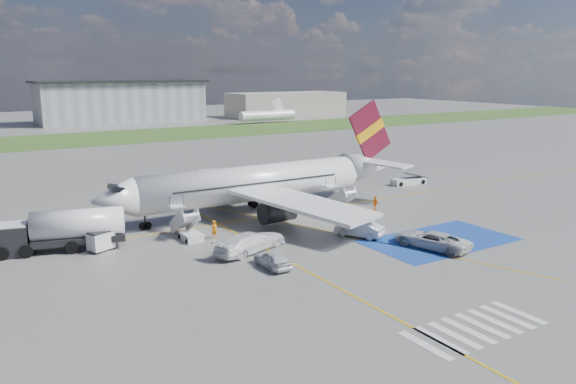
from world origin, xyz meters
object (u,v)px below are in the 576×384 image
Objects in this scene: airliner at (264,182)px; belt_loader at (409,181)px; fuel_tanker at (63,234)px; car_silver_a at (273,259)px; van_white_b at (251,239)px; gpu_cart at (101,242)px; van_white_a at (431,237)px; car_silver_b at (359,229)px.

belt_loader is at bearing 6.75° from airliner.
fuel_tanker reaches higher than car_silver_a.
fuel_tanker is 16.43m from van_white_b.
airliner reaches higher than car_silver_a.
fuel_tanker is 4.40× the size of gpu_cart.
fuel_tanker is 2.03× the size of van_white_a.
van_white_b is at bearing -124.21° from airliner.
van_white_a is at bearing -54.10° from gpu_cart.
fuel_tanker is 18.94m from car_silver_a.
car_silver_b is (24.57, -10.46, -0.74)m from fuel_tanker.
van_white_b is at bearing -19.10° from fuel_tanker.
car_silver_a is at bearing -71.40° from gpu_cart.
belt_loader is (43.58, 7.39, -0.39)m from gpu_cart.
van_white_a reaches higher than car_silver_b.
airliner is 6.65× the size of belt_loader.
airliner is 20.27m from van_white_a.
gpu_cart is at bearing -47.19° from car_silver_a.
car_silver_a is 0.87× the size of car_silver_b.
fuel_tanker reaches higher than gpu_cart.
van_white_b is (11.04, -7.06, 0.33)m from gpu_cart.
van_white_b reaches higher than gpu_cart.
fuel_tanker is at bearing -44.83° from car_silver_a.
gpu_cart is 29.07m from van_white_a.
belt_loader is (24.70, 2.92, -2.99)m from airliner.
gpu_cart is at bearing 38.16° from van_white_b.
car_silver_b is at bearing -9.27° from fuel_tanker.
gpu_cart is 0.53× the size of car_silver_b.
belt_loader is 1.20× the size of car_silver_b.
fuel_tanker is at bearing -50.70° from car_silver_b.
airliner is 19.57m from gpu_cart.
gpu_cart reaches higher than car_silver_a.
gpu_cart is at bearing -44.87° from van_white_a.
fuel_tanker reaches higher than van_white_a.
fuel_tanker is 2.34× the size of car_silver_b.
fuel_tanker is at bearing -45.26° from van_white_a.
van_white_a is at bearing -71.99° from airliner.
car_silver_a is (13.32, -13.44, -0.82)m from fuel_tanker.
car_silver_a is at bearing 154.86° from van_white_b.
fuel_tanker is at bearing 37.87° from van_white_b.
van_white_a is at bearing 90.74° from car_silver_b.
belt_loader is at bearing -85.29° from van_white_b.
airliner is 25.05m from belt_loader.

